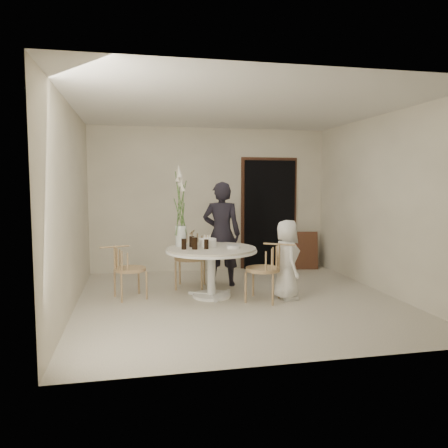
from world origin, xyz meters
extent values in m
plane|color=beige|center=(0.00, 0.00, 0.00)|extent=(4.50, 4.50, 0.00)
plane|color=silver|center=(0.00, 0.00, 2.70)|extent=(4.50, 4.50, 0.00)
plane|color=#ECE2C6|center=(0.00, 2.25, 1.35)|extent=(4.50, 0.00, 4.50)
plane|color=#ECE2C6|center=(0.00, -2.25, 1.35)|extent=(4.50, 0.00, 4.50)
plane|color=#ECE2C6|center=(-2.25, 0.00, 1.35)|extent=(0.00, 4.50, 4.50)
plane|color=#ECE2C6|center=(2.25, 0.00, 1.35)|extent=(0.00, 4.50, 4.50)
cube|color=black|center=(1.15, 2.19, 1.05)|extent=(1.00, 0.10, 2.10)
cube|color=#542C1D|center=(1.15, 2.23, 1.11)|extent=(1.12, 0.03, 2.22)
cylinder|color=white|center=(-0.35, 0.25, 0.02)|extent=(0.56, 0.56, 0.04)
cylinder|color=white|center=(-0.35, 0.25, 0.34)|extent=(0.12, 0.12, 0.65)
cylinder|color=white|center=(-0.35, 0.25, 0.68)|extent=(1.33, 1.33, 0.03)
cylinder|color=beige|center=(-0.35, 0.25, 0.71)|extent=(1.30, 1.30, 0.04)
cube|color=#542C1D|center=(1.78, 1.95, 0.36)|extent=(0.57, 0.26, 0.72)
cylinder|color=tan|center=(-0.83, 0.74, 0.23)|extent=(0.03, 0.03, 0.46)
cylinder|color=tan|center=(-0.43, 0.64, 0.23)|extent=(0.03, 0.03, 0.46)
cylinder|color=tan|center=(-0.72, 1.14, 0.23)|extent=(0.03, 0.03, 0.46)
cylinder|color=tan|center=(-0.33, 1.03, 0.23)|extent=(0.03, 0.03, 0.46)
cylinder|color=tan|center=(-0.58, 0.89, 0.48)|extent=(0.51, 0.51, 0.05)
cylinder|color=tan|center=(0.26, 0.16, 0.22)|extent=(0.03, 0.03, 0.43)
cylinder|color=tan|center=(0.06, -0.17, 0.22)|extent=(0.03, 0.03, 0.43)
cylinder|color=tan|center=(0.59, -0.04, 0.22)|extent=(0.03, 0.03, 0.43)
cylinder|color=tan|center=(0.39, -0.37, 0.22)|extent=(0.03, 0.03, 0.43)
cylinder|color=tan|center=(0.32, -0.11, 0.45)|extent=(0.48, 0.48, 0.05)
cylinder|color=tan|center=(-1.29, 0.30, 0.20)|extent=(0.03, 0.03, 0.41)
cylinder|color=tan|center=(-1.39, 0.65, 0.20)|extent=(0.03, 0.03, 0.41)
cylinder|color=tan|center=(-1.64, 0.20, 0.20)|extent=(0.03, 0.03, 0.41)
cylinder|color=tan|center=(-1.74, 0.54, 0.20)|extent=(0.03, 0.03, 0.41)
cylinder|color=tan|center=(-1.51, 0.42, 0.43)|extent=(0.45, 0.45, 0.05)
imported|color=black|center=(-0.05, 0.96, 0.84)|extent=(0.71, 0.57, 1.69)
imported|color=white|center=(0.69, -0.08, 0.57)|extent=(0.38, 0.57, 1.15)
cylinder|color=white|center=(-0.39, 0.35, 0.79)|extent=(0.26, 0.26, 0.12)
cylinder|color=beige|center=(-0.39, 0.35, 0.88)|extent=(0.01, 0.01, 0.05)
cylinder|color=beige|center=(-0.35, 0.38, 0.88)|extent=(0.01, 0.01, 0.05)
cylinder|color=beige|center=(-0.43, 0.37, 0.88)|extent=(0.01, 0.01, 0.05)
cylinder|color=black|center=(-0.61, 0.14, 0.82)|extent=(0.09, 0.09, 0.17)
cylinder|color=black|center=(-0.44, 0.14, 0.80)|extent=(0.07, 0.07, 0.14)
cylinder|color=black|center=(-0.76, 0.17, 0.81)|extent=(0.07, 0.07, 0.15)
cylinder|color=black|center=(-0.62, 0.38, 0.81)|extent=(0.10, 0.10, 0.16)
cylinder|color=silver|center=(-0.06, 0.10, 0.75)|extent=(0.23, 0.23, 0.05)
cylinder|color=silver|center=(-0.77, 0.50, 0.88)|extent=(0.16, 0.16, 0.31)
cylinder|color=#43662C|center=(-0.73, 0.50, 1.26)|extent=(0.01, 0.01, 0.76)
cone|color=beige|center=(-0.73, 0.50, 1.65)|extent=(0.08, 0.08, 0.20)
cylinder|color=#43662C|center=(-0.76, 0.53, 1.30)|extent=(0.01, 0.01, 0.83)
cone|color=beige|center=(-0.76, 0.53, 1.71)|extent=(0.08, 0.08, 0.20)
cylinder|color=#43662C|center=(-0.80, 0.51, 1.33)|extent=(0.01, 0.01, 0.90)
cone|color=beige|center=(-0.80, 0.51, 1.78)|extent=(0.08, 0.08, 0.20)
cylinder|color=#43662C|center=(-0.79, 0.47, 1.36)|extent=(0.01, 0.01, 0.96)
cone|color=beige|center=(-0.79, 0.47, 1.84)|extent=(0.08, 0.08, 0.20)
cylinder|color=#43662C|center=(-0.75, 0.47, 1.26)|extent=(0.01, 0.01, 0.76)
cone|color=beige|center=(-0.75, 0.47, 1.65)|extent=(0.08, 0.08, 0.20)
camera|label=1|loc=(-1.46, -5.94, 1.67)|focal=35.00mm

